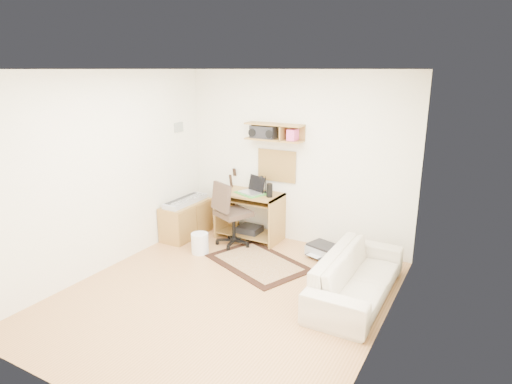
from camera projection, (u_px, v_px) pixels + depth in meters
The scene contains 22 objects.
floor at pixel (224, 295), 5.20m from camera, with size 3.60×4.00×0.01m, color tan.
ceiling at pixel (219, 69), 4.48m from camera, with size 3.60×4.00×0.01m, color white.
back_wall at pixel (296, 159), 6.53m from camera, with size 3.60×0.01×2.60m, color white.
left_wall at pixel (107, 172), 5.68m from camera, with size 0.01×4.00×2.60m, color white.
right_wall at pixel (386, 216), 4.00m from camera, with size 0.01×4.00×2.60m, color white.
wall_shelf at pixel (274, 132), 6.45m from camera, with size 0.90×0.25×0.26m, color #A87C3B.
cork_board at pixel (277, 166), 6.68m from camera, with size 0.64×0.03×0.49m, color tan.
wall_photo at pixel (179, 127), 6.82m from camera, with size 0.02×0.20×0.15m, color #4C8CBF.
desk at pixel (250, 216), 6.84m from camera, with size 1.00×0.55×0.75m, color #A87C3B, non-canonical shape.
laptop at pixel (251, 185), 6.67m from camera, with size 0.35×0.35×0.27m, color silver, non-canonical shape.
speaker at pixel (269, 190), 6.49m from camera, with size 0.09×0.09×0.21m, color black.
desk_lamp at pixel (266, 184), 6.72m from camera, with size 0.09×0.09×0.27m, color black, non-canonical shape.
pencil_cup at pixel (269, 191), 6.68m from camera, with size 0.07×0.07×0.10m, color #2F528D.
boombox at pixel (263, 133), 6.53m from camera, with size 0.39×0.18×0.20m, color black.
rug at pixel (258, 263), 6.04m from camera, with size 1.35×0.90×0.02m, color tan.
task_chair at pixel (234, 213), 6.55m from camera, with size 0.52×0.52×1.01m, color #3D2F24, non-canonical shape.
cabinet at pixel (186, 220), 6.97m from camera, with size 0.40×0.90×0.55m, color #A87C3B.
music_keyboard at pixel (185, 201), 6.88m from camera, with size 0.26×0.83×0.07m, color #B2B5BA.
guitar at pixel (231, 201), 7.11m from camera, with size 0.28×0.18×1.05m, color olive, non-canonical shape.
waste_basket at pixel (200, 243), 6.35m from camera, with size 0.25×0.25×0.30m, color white.
printer at pixel (323, 250), 6.28m from camera, with size 0.43×0.33×0.16m, color #A5A8AA.
sofa at pixel (358, 269), 5.07m from camera, with size 1.82×0.53×0.71m, color beige.
Camera 1 is at (2.59, -3.89, 2.60)m, focal length 30.52 mm.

